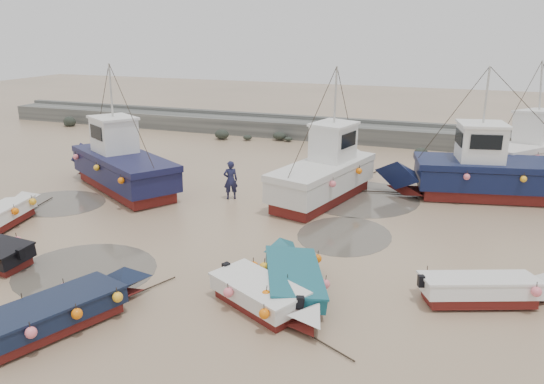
{
  "coord_description": "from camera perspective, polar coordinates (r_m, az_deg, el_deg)",
  "views": [
    {
      "loc": [
        7.74,
        -15.37,
        7.99
      ],
      "look_at": [
        0.39,
        4.31,
        1.4
      ],
      "focal_mm": 35.0,
      "sensor_mm": 36.0,
      "label": 1
    }
  ],
  "objects": [
    {
      "name": "puddle_a",
      "position": [
        19.4,
        -19.41,
        -7.96
      ],
      "size": [
        4.87,
        4.87,
        0.01
      ],
      "primitive_type": "cylinder",
      "color": "#524C42",
      "rests_on": "ground"
    },
    {
      "name": "cabin_boat_3",
      "position": [
        32.73,
        26.54,
        3.9
      ],
      "size": [
        6.85,
        8.14,
        6.22
      ],
      "rotation": [
        0.0,
        0.0,
        -0.67
      ],
      "color": "maroon",
      "rests_on": "ground"
    },
    {
      "name": "ground",
      "position": [
        18.97,
        -5.72,
        -7.58
      ],
      "size": [
        120.0,
        120.0,
        0.0
      ],
      "primitive_type": "plane",
      "color": "tan",
      "rests_on": "ground"
    },
    {
      "name": "cabin_boat_2",
      "position": [
        27.5,
        22.08,
        2.06
      ],
      "size": [
        11.1,
        4.63,
        6.22
      ],
      "rotation": [
        0.0,
        0.0,
        1.78
      ],
      "color": "maroon",
      "rests_on": "ground"
    },
    {
      "name": "puddle_d",
      "position": [
        26.13,
        9.4,
        -0.62
      ],
      "size": [
        5.71,
        5.71,
        0.01
      ],
      "primitive_type": "cylinder",
      "color": "#524C42",
      "rests_on": "ground"
    },
    {
      "name": "dinghy_3",
      "position": [
        17.36,
        22.6,
        -9.4
      ],
      "size": [
        5.48,
        2.74,
        1.43
      ],
      "rotation": [
        0.0,
        0.0,
        -1.2
      ],
      "color": "maroon",
      "rests_on": "ground"
    },
    {
      "name": "cabin_boat_0",
      "position": [
        28.12,
        -16.18,
        3.01
      ],
      "size": [
        9.7,
        6.6,
        6.22
      ],
      "rotation": [
        0.0,
        0.0,
        1.03
      ],
      "color": "maroon",
      "rests_on": "ground"
    },
    {
      "name": "dinghy_0",
      "position": [
        24.6,
        -27.21,
        -2.21
      ],
      "size": [
        2.44,
        6.3,
        1.43
      ],
      "rotation": [
        0.0,
        0.0,
        0.21
      ],
      "color": "maroon",
      "rests_on": "ground"
    },
    {
      "name": "person",
      "position": [
        25.73,
        -4.43,
        -0.72
      ],
      "size": [
        0.82,
        0.75,
        1.89
      ],
      "primitive_type": "imported",
      "rotation": [
        0.0,
        0.0,
        3.72
      ],
      "color": "#191B39",
      "rests_on": "ground"
    },
    {
      "name": "dinghy_1",
      "position": [
        16.11,
        -21.54,
        -11.45
      ],
      "size": [
        3.39,
        6.05,
        1.43
      ],
      "rotation": [
        0.0,
        0.0,
        -0.38
      ],
      "color": "maroon",
      "rests_on": "ground"
    },
    {
      "name": "dinghy_2",
      "position": [
        16.92,
        2.05,
        -8.69
      ],
      "size": [
        3.14,
        5.61,
        1.43
      ],
      "rotation": [
        0.0,
        0.0,
        0.4
      ],
      "color": "maroon",
      "rests_on": "ground"
    },
    {
      "name": "seawall",
      "position": [
        38.85,
        8.75,
        6.3
      ],
      "size": [
        60.0,
        4.92,
        1.5
      ],
      "color": "slate",
      "rests_on": "ground"
    },
    {
      "name": "puddle_b",
      "position": [
        21.43,
        7.79,
        -4.63
      ],
      "size": [
        3.72,
        3.72,
        0.01
      ],
      "primitive_type": "cylinder",
      "color": "#524C42",
      "rests_on": "ground"
    },
    {
      "name": "puddle_c",
      "position": [
        26.96,
        -21.88,
        -1.11
      ],
      "size": [
        4.36,
        4.36,
        0.01
      ],
      "primitive_type": "cylinder",
      "color": "#524C42",
      "rests_on": "ground"
    },
    {
      "name": "cabin_boat_1",
      "position": [
        25.55,
        6.1,
        2.26
      ],
      "size": [
        4.2,
        9.78,
        6.22
      ],
      "rotation": [
        0.0,
        0.0,
        -0.25
      ],
      "color": "maroon",
      "rests_on": "ground"
    },
    {
      "name": "dinghy_5",
      "position": [
        15.61,
        -0.52,
        -10.99
      ],
      "size": [
        4.95,
        3.15,
        1.43
      ],
      "rotation": [
        0.0,
        0.0,
        -2.06
      ],
      "color": "maroon",
      "rests_on": "ground"
    }
  ]
}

